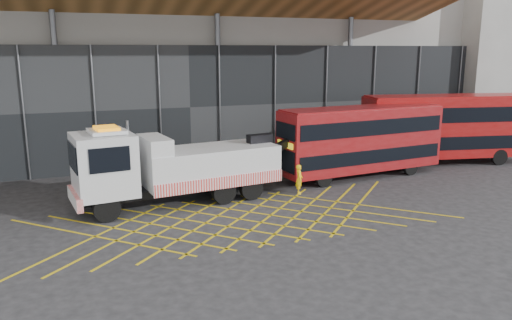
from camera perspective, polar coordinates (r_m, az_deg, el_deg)
name	(u,v)px	position (r m, az deg, el deg)	size (l,w,h in m)	color
ground_plane	(206,223)	(22.95, -5.78, -7.19)	(120.00, 120.00, 0.00)	#242426
road_markings	(239,219)	(23.37, -1.96, -6.75)	(19.96, 7.16, 0.01)	gold
construction_building	(166,33)	(40.04, -10.20, 14.12)	(55.00, 23.97, 18.00)	gray
east_building	(496,24)	(52.57, 25.73, 13.79)	(15.00, 12.00, 20.00)	gray
recovery_truck	(172,166)	(25.45, -9.53, -0.70)	(12.34, 4.22, 4.28)	black
bus_towed	(361,138)	(31.22, 11.93, 2.44)	(10.83, 3.48, 4.33)	maroon
bus_second	(447,126)	(36.69, 20.98, 3.67)	(11.82, 4.79, 4.70)	maroon
worker	(299,179)	(27.28, 4.97, -2.20)	(0.59, 0.39, 1.62)	yellow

